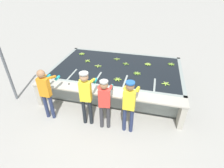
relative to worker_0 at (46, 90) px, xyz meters
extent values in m
plane|color=#A3A099|center=(1.65, 0.37, -1.03)|extent=(80.00, 80.00, 0.00)
cube|color=gray|center=(1.65, 2.31, -1.00)|extent=(4.85, 2.97, 0.06)
cube|color=gray|center=(1.65, 0.88, -0.60)|extent=(4.85, 0.12, 0.86)
cube|color=gray|center=(1.65, 3.74, -0.60)|extent=(4.85, 0.12, 0.86)
cube|color=gray|center=(-0.71, 2.31, -0.60)|extent=(0.12, 2.97, 0.86)
cube|color=gray|center=(4.02, 2.31, -0.60)|extent=(0.12, 2.97, 0.86)
cube|color=black|center=(1.65, 2.31, -0.57)|extent=(4.61, 2.73, 0.79)
cube|color=gray|center=(0.20, 1.34, -0.60)|extent=(0.06, 0.80, 0.86)
cube|color=gray|center=(1.17, 1.34, -0.60)|extent=(0.06, 0.80, 0.86)
cube|color=gray|center=(2.14, 1.34, -0.60)|extent=(0.06, 0.80, 0.86)
cube|color=gray|center=(3.11, 1.34, -0.60)|extent=(0.06, 0.80, 0.86)
cube|color=#B7B2A3|center=(1.65, 0.60, -0.19)|extent=(4.85, 0.45, 0.05)
cube|color=#B7B2A3|center=(-0.67, 0.60, -0.62)|extent=(0.16, 0.41, 0.81)
cube|color=#B7B2A3|center=(3.98, 0.60, -0.62)|extent=(0.16, 0.41, 0.81)
cylinder|color=navy|center=(-0.10, -0.03, -0.60)|extent=(0.11, 0.11, 0.84)
cylinder|color=navy|center=(0.10, -0.03, -0.60)|extent=(0.11, 0.11, 0.84)
cube|color=orange|center=(0.00, -0.03, 0.12)|extent=(0.32, 0.17, 0.60)
sphere|color=#9E704C|center=(0.00, -0.03, 0.56)|extent=(0.23, 0.23, 0.23)
cylinder|color=orange|center=(-0.16, 0.22, 0.33)|extent=(0.08, 0.31, 0.18)
cylinder|color=#1EA3AD|center=(-0.16, 0.47, 0.17)|extent=(0.09, 0.20, 0.08)
cylinder|color=orange|center=(0.16, 0.22, 0.33)|extent=(0.08, 0.31, 0.18)
cylinder|color=#1EA3AD|center=(0.16, 0.47, 0.17)|extent=(0.09, 0.20, 0.08)
cylinder|color=#1E2328|center=(1.15, 0.00, -0.59)|extent=(0.11, 0.11, 0.87)
cylinder|color=#1E2328|center=(1.35, 0.02, -0.59)|extent=(0.11, 0.11, 0.87)
cube|color=yellow|center=(1.25, 0.01, 0.15)|extent=(0.33, 0.20, 0.62)
sphere|color=tan|center=(1.25, 0.01, 0.61)|extent=(0.24, 0.24, 0.24)
cylinder|color=#9E9E99|center=(1.25, 0.01, 0.71)|extent=(0.25, 0.25, 0.04)
cylinder|color=yellow|center=(1.07, 0.25, 0.37)|extent=(0.11, 0.32, 0.18)
cylinder|color=#1EA3AD|center=(1.05, 0.49, 0.21)|extent=(0.10, 0.21, 0.08)
cylinder|color=yellow|center=(1.39, 0.27, 0.37)|extent=(0.11, 0.32, 0.18)
cylinder|color=#1EA3AD|center=(1.37, 0.52, 0.21)|extent=(0.10, 0.21, 0.08)
cylinder|color=#38383D|center=(1.70, -0.04, -0.63)|extent=(0.11, 0.11, 0.80)
cylinder|color=#38383D|center=(1.90, -0.01, -0.63)|extent=(0.11, 0.11, 0.80)
cube|color=#DB3D33|center=(1.80, -0.02, 0.05)|extent=(0.34, 0.22, 0.56)
sphere|color=#9E704C|center=(1.80, -0.02, 0.47)|extent=(0.22, 0.22, 0.22)
cylinder|color=#9E9E99|center=(1.80, -0.02, 0.57)|extent=(0.23, 0.23, 0.04)
cylinder|color=#DB3D33|center=(1.60, 0.20, 0.25)|extent=(0.13, 0.32, 0.18)
cylinder|color=teal|center=(1.56, 0.44, 0.08)|extent=(0.12, 0.21, 0.08)
cylinder|color=#DB3D33|center=(1.92, 0.25, 0.25)|extent=(0.13, 0.32, 0.18)
cylinder|color=teal|center=(1.88, 0.50, 0.08)|extent=(0.12, 0.21, 0.08)
cylinder|color=navy|center=(2.38, 0.00, -0.61)|extent=(0.11, 0.11, 0.82)
cylinder|color=navy|center=(2.57, 0.00, -0.61)|extent=(0.11, 0.11, 0.82)
cube|color=yellow|center=(2.48, 0.00, 0.09)|extent=(0.32, 0.18, 0.58)
sphere|color=#896042|center=(2.48, 0.00, 0.52)|extent=(0.22, 0.22, 0.22)
cylinder|color=#1E5199|center=(2.48, 0.00, 0.62)|extent=(0.23, 0.23, 0.04)
cylinder|color=yellow|center=(2.32, 0.25, 0.30)|extent=(0.09, 0.31, 0.18)
cylinder|color=gold|center=(2.33, 0.50, 0.13)|extent=(0.09, 0.20, 0.08)
cylinder|color=yellow|center=(2.64, 0.24, 0.30)|extent=(0.09, 0.31, 0.18)
cylinder|color=gold|center=(2.65, 0.49, 0.13)|extent=(0.09, 0.20, 0.08)
ellipsoid|color=#9EC642|center=(2.84, 2.80, -0.15)|extent=(0.17, 0.07, 0.04)
ellipsoid|color=#9EC642|center=(2.81, 2.84, -0.15)|extent=(0.11, 0.17, 0.04)
ellipsoid|color=#9EC642|center=(2.76, 2.84, -0.15)|extent=(0.10, 0.17, 0.04)
ellipsoid|color=#9EC642|center=(2.73, 2.81, -0.15)|extent=(0.17, 0.08, 0.04)
ellipsoid|color=#9EC642|center=(2.74, 2.76, -0.15)|extent=(0.16, 0.13, 0.04)
ellipsoid|color=#9EC642|center=(2.78, 2.74, -0.15)|extent=(0.04, 0.17, 0.04)
ellipsoid|color=#9EC642|center=(2.82, 2.76, -0.15)|extent=(0.15, 0.14, 0.04)
cylinder|color=tan|center=(2.78, 2.79, -0.12)|extent=(0.03, 0.03, 0.04)
ellipsoid|color=#75A333|center=(1.94, 2.67, -0.15)|extent=(0.07, 0.17, 0.04)
ellipsoid|color=#75A333|center=(1.87, 2.63, -0.15)|extent=(0.17, 0.07, 0.04)
ellipsoid|color=#75A333|center=(1.92, 2.56, -0.15)|extent=(0.07, 0.17, 0.04)
ellipsoid|color=#75A333|center=(1.98, 2.60, -0.15)|extent=(0.17, 0.07, 0.04)
cylinder|color=tan|center=(1.93, 2.62, -0.12)|extent=(0.03, 0.03, 0.04)
ellipsoid|color=#93BC3D|center=(0.33, 2.46, -0.15)|extent=(0.09, 0.17, 0.04)
ellipsoid|color=#93BC3D|center=(0.40, 2.49, -0.15)|extent=(0.17, 0.09, 0.04)
ellipsoid|color=#93BC3D|center=(0.37, 2.56, -0.15)|extent=(0.09, 0.17, 0.04)
ellipsoid|color=#93BC3D|center=(0.30, 2.53, -0.15)|extent=(0.17, 0.09, 0.04)
cylinder|color=tan|center=(0.35, 2.51, -0.12)|extent=(0.03, 0.03, 0.04)
ellipsoid|color=#7FAD33|center=(0.74, 1.04, -0.15)|extent=(0.05, 0.17, 0.04)
ellipsoid|color=#7FAD33|center=(0.79, 1.09, -0.15)|extent=(0.17, 0.07, 0.04)
ellipsoid|color=#7FAD33|center=(0.76, 1.15, -0.15)|extent=(0.12, 0.16, 0.04)
ellipsoid|color=#7FAD33|center=(0.70, 1.14, -0.15)|extent=(0.14, 0.15, 0.04)
ellipsoid|color=#7FAD33|center=(0.68, 1.08, -0.15)|extent=(0.17, 0.10, 0.04)
cylinder|color=tan|center=(0.73, 1.10, -0.12)|extent=(0.03, 0.03, 0.04)
ellipsoid|color=#75A333|center=(2.51, 1.97, -0.15)|extent=(0.16, 0.12, 0.04)
ellipsoid|color=#75A333|center=(2.47, 2.00, -0.15)|extent=(0.05, 0.17, 0.04)
ellipsoid|color=#75A333|center=(2.42, 1.98, -0.15)|extent=(0.15, 0.14, 0.04)
ellipsoid|color=#75A333|center=(2.41, 1.93, -0.15)|extent=(0.17, 0.06, 0.04)
ellipsoid|color=#75A333|center=(2.43, 1.89, -0.15)|extent=(0.12, 0.16, 0.04)
ellipsoid|color=#75A333|center=(2.48, 1.89, -0.15)|extent=(0.09, 0.17, 0.04)
ellipsoid|color=#75A333|center=(2.51, 1.92, -0.15)|extent=(0.17, 0.09, 0.04)
cylinder|color=tan|center=(2.46, 1.94, -0.12)|extent=(0.03, 0.03, 0.04)
ellipsoid|color=#9EC642|center=(0.90, 2.22, -0.15)|extent=(0.06, 0.17, 0.04)
ellipsoid|color=#9EC642|center=(0.86, 2.16, -0.15)|extent=(0.17, 0.06, 0.04)
ellipsoid|color=#9EC642|center=(0.92, 2.11, -0.15)|extent=(0.06, 0.17, 0.04)
ellipsoid|color=#9EC642|center=(0.96, 2.17, -0.15)|extent=(0.17, 0.06, 0.04)
cylinder|color=tan|center=(0.91, 2.16, -0.12)|extent=(0.03, 0.03, 0.04)
ellipsoid|color=#75A333|center=(3.70, 3.07, -0.15)|extent=(0.10, 0.17, 0.04)
ellipsoid|color=#75A333|center=(3.66, 3.06, -0.15)|extent=(0.11, 0.17, 0.04)
ellipsoid|color=#75A333|center=(3.63, 3.03, -0.15)|extent=(0.17, 0.06, 0.04)
ellipsoid|color=#75A333|center=(3.64, 2.98, -0.15)|extent=(0.15, 0.14, 0.04)
ellipsoid|color=#75A333|center=(3.69, 2.96, -0.15)|extent=(0.05, 0.17, 0.04)
ellipsoid|color=#75A333|center=(3.73, 2.99, -0.15)|extent=(0.16, 0.13, 0.04)
ellipsoid|color=#75A333|center=(3.73, 3.03, -0.15)|extent=(0.17, 0.08, 0.04)
cylinder|color=tan|center=(3.68, 3.02, -0.12)|extent=(0.03, 0.03, 0.04)
ellipsoid|color=#8CB738|center=(-0.22, 3.14, -0.15)|extent=(0.17, 0.05, 0.04)
ellipsoid|color=#8CB738|center=(-0.20, 3.10, -0.15)|extent=(0.12, 0.16, 0.04)
ellipsoid|color=#8CB738|center=(-0.15, 3.10, -0.15)|extent=(0.09, 0.17, 0.04)
ellipsoid|color=#8CB738|center=(-0.12, 3.13, -0.15)|extent=(0.17, 0.09, 0.04)
ellipsoid|color=#8CB738|center=(-0.12, 3.18, -0.15)|extent=(0.16, 0.12, 0.04)
ellipsoid|color=#8CB738|center=(-0.16, 3.20, -0.15)|extent=(0.06, 0.17, 0.04)
ellipsoid|color=#8CB738|center=(-0.21, 3.19, -0.15)|extent=(0.14, 0.15, 0.04)
cylinder|color=tan|center=(-0.17, 3.15, -0.12)|extent=(0.03, 0.03, 0.04)
ellipsoid|color=#93BC3D|center=(1.43, 2.97, -0.15)|extent=(0.17, 0.07, 0.04)
ellipsoid|color=#93BC3D|center=(1.49, 2.93, -0.15)|extent=(0.07, 0.17, 0.04)
ellipsoid|color=#93BC3D|center=(1.54, 2.99, -0.15)|extent=(0.17, 0.07, 0.04)
ellipsoid|color=#93BC3D|center=(1.47, 3.04, -0.15)|extent=(0.07, 0.17, 0.04)
cylinder|color=tan|center=(1.48, 2.98, -0.12)|extent=(0.03, 0.03, 0.04)
ellipsoid|color=#8CB738|center=(1.81, 1.35, -0.15)|extent=(0.17, 0.06, 0.04)
ellipsoid|color=#8CB738|center=(1.85, 1.30, -0.15)|extent=(0.10, 0.17, 0.04)
ellipsoid|color=#8CB738|center=(1.90, 1.31, -0.15)|extent=(0.13, 0.16, 0.04)
ellipsoid|color=#8CB738|center=(1.92, 1.36, -0.15)|extent=(0.17, 0.06, 0.04)
ellipsoid|color=#8CB738|center=(1.89, 1.41, -0.15)|extent=(0.10, 0.17, 0.04)
ellipsoid|color=#8CB738|center=(1.83, 1.40, -0.15)|extent=(0.13, 0.16, 0.04)
cylinder|color=tan|center=(1.87, 1.35, -0.12)|extent=(0.03, 0.03, 0.04)
ellipsoid|color=#9EC642|center=(3.40, 1.45, -0.15)|extent=(0.17, 0.07, 0.04)
ellipsoid|color=#9EC642|center=(3.45, 1.41, -0.15)|extent=(0.06, 0.17, 0.04)
ellipsoid|color=#9EC642|center=(3.51, 1.44, -0.15)|extent=(0.17, 0.10, 0.04)
ellipsoid|color=#9EC642|center=(3.49, 1.50, -0.15)|extent=(0.14, 0.15, 0.04)
ellipsoid|color=#9EC642|center=(3.43, 1.51, -0.15)|extent=(0.11, 0.17, 0.04)
cylinder|color=tan|center=(3.46, 1.46, -0.12)|extent=(0.03, 0.03, 0.04)
ellipsoid|color=#75A333|center=(-0.33, 0.55, -0.15)|extent=(0.09, 0.17, 0.04)
ellipsoid|color=#75A333|center=(-0.37, 0.49, -0.15)|extent=(0.17, 0.04, 0.04)
ellipsoid|color=#75A333|center=(-0.33, 0.44, -0.15)|extent=(0.08, 0.17, 0.04)
ellipsoid|color=#75A333|center=(-0.27, 0.46, -0.15)|extent=(0.16, 0.12, 0.04)
ellipsoid|color=#75A333|center=(-0.27, 0.53, -0.15)|extent=(0.16, 0.13, 0.04)
cylinder|color=tan|center=(-0.31, 0.49, -0.11)|extent=(0.03, 0.03, 0.04)
cube|color=silver|center=(0.46, 0.51, -0.16)|extent=(0.10, 0.20, 0.00)
cube|color=black|center=(0.39, 0.70, -0.16)|extent=(0.06, 0.10, 0.02)
cylinder|color=slate|center=(-1.75, 0.54, 0.57)|extent=(0.09, 0.09, 3.20)
camera|label=1|loc=(2.91, -3.64, 2.89)|focal=28.00mm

